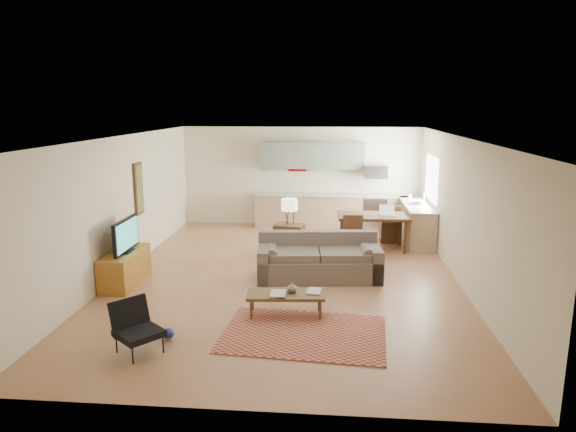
# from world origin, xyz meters

# --- Properties ---
(room) EXTENTS (9.00, 9.00, 9.00)m
(room) POSITION_xyz_m (0.00, 0.00, 1.35)
(room) COLOR #A06A48
(room) RESTS_ON ground
(kitchen_counter_back) EXTENTS (4.26, 0.64, 0.92)m
(kitchen_counter_back) POSITION_xyz_m (0.90, 4.18, 0.46)
(kitchen_counter_back) COLOR tan
(kitchen_counter_back) RESTS_ON ground
(kitchen_counter_right) EXTENTS (0.64, 2.26, 0.92)m
(kitchen_counter_right) POSITION_xyz_m (2.93, 3.00, 0.46)
(kitchen_counter_right) COLOR tan
(kitchen_counter_right) RESTS_ON ground
(kitchen_range) EXTENTS (0.62, 0.62, 0.90)m
(kitchen_range) POSITION_xyz_m (2.00, 4.18, 0.45)
(kitchen_range) COLOR #A5A8AD
(kitchen_range) RESTS_ON ground
(kitchen_microwave) EXTENTS (0.62, 0.40, 0.35)m
(kitchen_microwave) POSITION_xyz_m (2.00, 4.20, 1.55)
(kitchen_microwave) COLOR #A5A8AD
(kitchen_microwave) RESTS_ON room
(upper_cabinets) EXTENTS (2.80, 0.34, 0.70)m
(upper_cabinets) POSITION_xyz_m (0.30, 4.33, 1.95)
(upper_cabinets) COLOR gray
(upper_cabinets) RESTS_ON room
(window_right) EXTENTS (0.02, 1.40, 1.05)m
(window_right) POSITION_xyz_m (3.23, 3.00, 1.55)
(window_right) COLOR white
(window_right) RESTS_ON room
(wall_art_left) EXTENTS (0.06, 0.42, 1.10)m
(wall_art_left) POSITION_xyz_m (-3.21, 0.90, 1.55)
(wall_art_left) COLOR olive
(wall_art_left) RESTS_ON room
(triptych) EXTENTS (1.70, 0.04, 0.50)m
(triptych) POSITION_xyz_m (-0.10, 4.47, 1.75)
(triptych) COLOR #F5E4B8
(triptych) RESTS_ON room
(rug) EXTENTS (2.47, 1.81, 0.02)m
(rug) POSITION_xyz_m (0.48, -2.53, 0.01)
(rug) COLOR maroon
(rug) RESTS_ON floor
(sofa) EXTENTS (2.54, 1.30, 0.85)m
(sofa) POSITION_xyz_m (0.62, -0.03, 0.43)
(sofa) COLOR #5F5349
(sofa) RESTS_ON floor
(coffee_table) EXTENTS (1.27, 0.59, 0.37)m
(coffee_table) POSITION_xyz_m (0.15, -1.86, 0.19)
(coffee_table) COLOR #523B20
(coffee_table) RESTS_ON floor
(book_a) EXTENTS (0.26, 0.34, 0.03)m
(book_a) POSITION_xyz_m (-0.09, -1.93, 0.38)
(book_a) COLOR #830607
(book_a) RESTS_ON coffee_table
(book_b) EXTENTS (0.32, 0.37, 0.02)m
(book_b) POSITION_xyz_m (0.48, -1.73, 0.38)
(book_b) COLOR navy
(book_b) RESTS_ON coffee_table
(vase) EXTENTS (0.20, 0.20, 0.17)m
(vase) POSITION_xyz_m (0.24, -1.80, 0.45)
(vase) COLOR black
(vase) RESTS_ON coffee_table
(armchair) EXTENTS (0.88, 0.88, 0.71)m
(armchair) POSITION_xyz_m (-1.70, -3.29, 0.36)
(armchair) COLOR black
(armchair) RESTS_ON floor
(tv_credenza) EXTENTS (0.52, 1.35, 0.62)m
(tv_credenza) POSITION_xyz_m (-2.97, -0.64, 0.31)
(tv_credenza) COLOR #955E1D
(tv_credenza) RESTS_ON floor
(tv) EXTENTS (0.10, 1.04, 0.62)m
(tv) POSITION_xyz_m (-2.92, -0.64, 0.93)
(tv) COLOR black
(tv) RESTS_ON tv_credenza
(console_table) EXTENTS (0.70, 0.54, 0.73)m
(console_table) POSITION_xyz_m (-0.06, 1.36, 0.37)
(console_table) COLOR #3D2617
(console_table) RESTS_ON floor
(table_lamp) EXTENTS (0.45, 0.45, 0.59)m
(table_lamp) POSITION_xyz_m (-0.06, 1.36, 1.02)
(table_lamp) COLOR beige
(table_lamp) RESTS_ON console_table
(dining_table) EXTENTS (1.63, 0.97, 0.81)m
(dining_table) POSITION_xyz_m (1.80, 2.13, 0.41)
(dining_table) COLOR #3D2617
(dining_table) RESTS_ON floor
(dining_chair_near) EXTENTS (0.48, 0.50, 0.92)m
(dining_chair_near) POSITION_xyz_m (1.34, 1.42, 0.46)
(dining_chair_near) COLOR #3D2617
(dining_chair_near) RESTS_ON floor
(dining_chair_far) EXTENTS (0.46, 0.48, 0.93)m
(dining_chair_far) POSITION_xyz_m (2.26, 2.84, 0.47)
(dining_chair_far) COLOR #3D2617
(dining_chair_far) RESTS_ON floor
(laptop) EXTENTS (0.37, 0.29, 0.26)m
(laptop) POSITION_xyz_m (2.13, 2.02, 0.94)
(laptop) COLOR #A5A8AD
(laptop) RESTS_ON dining_table
(soap_bottle) EXTENTS (0.12, 0.12, 0.19)m
(soap_bottle) POSITION_xyz_m (2.83, 3.50, 1.02)
(soap_bottle) COLOR #F5E4B8
(soap_bottle) RESTS_ON kitchen_counter_right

